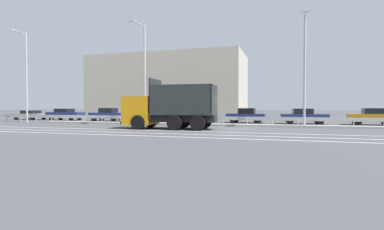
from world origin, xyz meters
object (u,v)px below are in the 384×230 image
(median_road_sign, at_px, (132,113))
(street_lamp_2, at_px, (305,65))
(parked_car_5, at_px, (246,116))
(street_lamp_0, at_px, (25,73))
(parked_car_4, at_px, (192,115))
(parked_car_6, at_px, (304,116))
(parked_car_2, at_px, (108,115))
(parked_car_1, at_px, (65,114))
(parked_car_7, at_px, (372,117))
(dump_truck, at_px, (160,112))
(street_lamp_1, at_px, (144,69))
(parked_car_0, at_px, (30,115))
(parked_car_3, at_px, (149,115))

(median_road_sign, xyz_separation_m, street_lamp_2, (15.20, -0.31, 3.78))
(median_road_sign, distance_m, parked_car_5, 11.53)
(street_lamp_0, bearing_deg, parked_car_4, 17.77)
(street_lamp_2, xyz_separation_m, parked_car_6, (0.30, 5.71, -4.13))
(parked_car_2, xyz_separation_m, parked_car_6, (21.45, 0.29, -0.01))
(parked_car_1, height_order, parked_car_4, parked_car_4)
(parked_car_2, relative_size, parked_car_7, 1.04)
(dump_truck, bearing_deg, parked_car_2, 45.08)
(parked_car_7, bearing_deg, parked_car_4, 92.31)
(street_lamp_1, xyz_separation_m, parked_car_0, (-18.87, 5.53, -4.49))
(parked_car_1, relative_size, parked_car_6, 1.05)
(parked_car_4, bearing_deg, parked_car_7, 94.30)
(street_lamp_0, relative_size, street_lamp_2, 1.08)
(median_road_sign, height_order, street_lamp_0, street_lamp_0)
(parked_car_2, height_order, parked_car_6, parked_car_2)
(parked_car_2, distance_m, parked_car_7, 27.22)
(dump_truck, relative_size, street_lamp_1, 0.75)
(parked_car_4, xyz_separation_m, parked_car_5, (5.79, 0.34, -0.03))
(dump_truck, height_order, parked_car_2, dump_truck)
(parked_car_4, bearing_deg, parked_car_0, -85.46)
(parked_car_5, bearing_deg, parked_car_3, 93.12)
(median_road_sign, bearing_deg, parked_car_2, 139.30)
(street_lamp_2, relative_size, parked_car_3, 2.03)
(parked_car_2, bearing_deg, parked_car_1, 82.40)
(street_lamp_0, relative_size, parked_car_2, 2.33)
(parked_car_5, distance_m, parked_car_7, 11.30)
(dump_truck, relative_size, street_lamp_0, 0.73)
(street_lamp_1, bearing_deg, street_lamp_0, 179.64)
(parked_car_0, distance_m, parked_car_3, 16.71)
(street_lamp_2, bearing_deg, parked_car_4, 152.51)
(parked_car_5, bearing_deg, median_road_sign, 122.20)
(parked_car_3, xyz_separation_m, parked_car_4, (5.09, -0.16, 0.02))
(dump_truck, xyz_separation_m, street_lamp_2, (10.40, 4.26, 3.59))
(parked_car_2, distance_m, parked_car_3, 5.07)
(street_lamp_1, height_order, parked_car_0, street_lamp_1)
(dump_truck, xyz_separation_m, parked_car_3, (-5.70, 10.15, -0.53))
(street_lamp_1, height_order, street_lamp_2, street_lamp_1)
(dump_truck, xyz_separation_m, parked_car_4, (-0.61, 9.99, -0.51))
(street_lamp_2, xyz_separation_m, parked_car_0, (-32.81, 5.78, -4.24))
(dump_truck, relative_size, parked_car_0, 1.59)
(parked_car_5, bearing_deg, parked_car_1, 92.02)
(street_lamp_0, bearing_deg, dump_truck, -14.75)
(parked_car_2, bearing_deg, parked_car_5, -89.03)
(parked_car_2, bearing_deg, median_road_sign, -132.03)
(dump_truck, distance_m, parked_car_7, 19.21)
(parked_car_1, distance_m, parked_car_4, 16.68)
(parked_car_3, bearing_deg, street_lamp_1, -161.80)
(median_road_sign, relative_size, street_lamp_0, 0.22)
(street_lamp_0, bearing_deg, parked_car_2, 37.26)
(parked_car_1, height_order, parked_car_3, parked_car_3)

